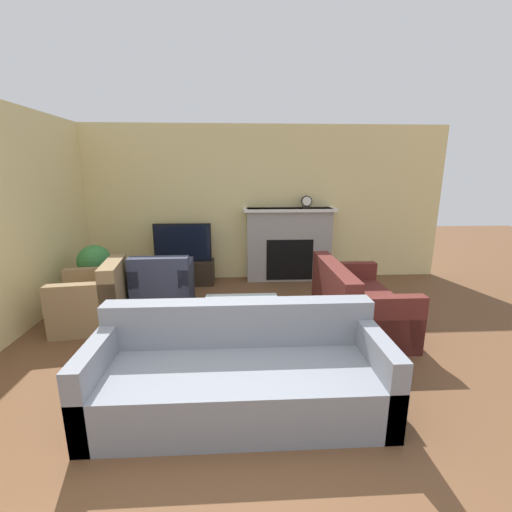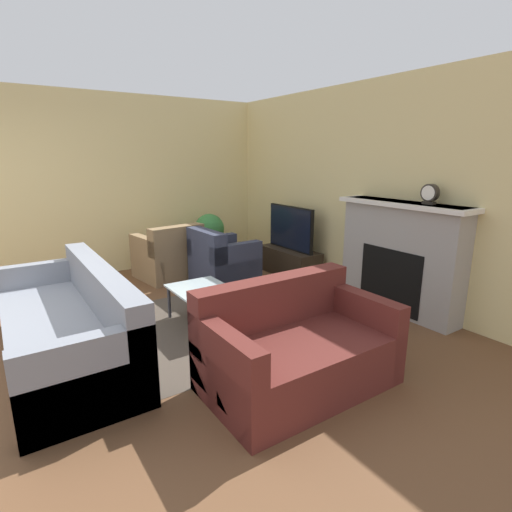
# 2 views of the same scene
# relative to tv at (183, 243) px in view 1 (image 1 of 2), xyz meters

# --- Properties ---
(ground_plane) EXTENTS (20.00, 20.00, 0.00)m
(ground_plane) POSITION_rel_tv_xyz_m (0.73, -4.02, -0.73)
(ground_plane) COLOR brown
(wall_back) EXTENTS (7.80, 0.06, 2.70)m
(wall_back) POSITION_rel_tv_xyz_m (0.73, 0.33, 0.62)
(wall_back) COLOR beige
(wall_back) RESTS_ON ground_plane
(wall_left) EXTENTS (0.06, 7.31, 2.70)m
(wall_left) POSITION_rel_tv_xyz_m (-1.70, -1.86, 0.62)
(wall_left) COLOR beige
(wall_left) RESTS_ON ground_plane
(area_rug) EXTENTS (2.10, 1.79, 0.00)m
(area_rug) POSITION_rel_tv_xyz_m (0.98, -2.01, -0.73)
(area_rug) COLOR #4C4238
(area_rug) RESTS_ON ground_plane
(fireplace) EXTENTS (1.61, 0.37, 1.29)m
(fireplace) POSITION_rel_tv_xyz_m (1.85, 0.14, -0.06)
(fireplace) COLOR #9E9993
(fireplace) RESTS_ON ground_plane
(tv_stand) EXTENTS (1.03, 0.43, 0.40)m
(tv_stand) POSITION_rel_tv_xyz_m (0.00, 0.00, -0.53)
(tv_stand) COLOR #2D2319
(tv_stand) RESTS_ON ground_plane
(tv) EXTENTS (0.97, 0.06, 0.66)m
(tv) POSITION_rel_tv_xyz_m (0.00, 0.00, 0.00)
(tv) COLOR black
(tv) RESTS_ON tv_stand
(couch_sectional) EXTENTS (2.35, 0.91, 0.82)m
(couch_sectional) POSITION_rel_tv_xyz_m (0.95, -3.29, -0.44)
(couch_sectional) COLOR gray
(couch_sectional) RESTS_ON ground_plane
(couch_loveseat) EXTENTS (0.89, 1.48, 0.82)m
(couch_loveseat) POSITION_rel_tv_xyz_m (2.41, -1.86, -0.44)
(couch_loveseat) COLOR #5B231E
(couch_loveseat) RESTS_ON ground_plane
(armchair_by_window) EXTENTS (0.90, 0.92, 0.82)m
(armchair_by_window) POSITION_rel_tv_xyz_m (-0.89, -1.61, -0.43)
(armchair_by_window) COLOR #8C704C
(armchair_by_window) RESTS_ON ground_plane
(armchair_accent) EXTENTS (0.81, 0.78, 0.82)m
(armchair_accent) POSITION_rel_tv_xyz_m (-0.11, -1.13, -0.43)
(armchair_accent) COLOR #33384C
(armchair_accent) RESTS_ON ground_plane
(coffee_table) EXTENTS (0.90, 0.59, 0.39)m
(coffee_table) POSITION_rel_tv_xyz_m (0.98, -1.94, -0.38)
(coffee_table) COLOR #333338
(coffee_table) RESTS_ON ground_plane
(potted_plant) EXTENTS (0.49, 0.49, 0.86)m
(potted_plant) POSITION_rel_tv_xyz_m (-1.18, -0.77, -0.17)
(potted_plant) COLOR beige
(potted_plant) RESTS_ON ground_plane
(mantel_clock) EXTENTS (0.19, 0.07, 0.22)m
(mantel_clock) POSITION_rel_tv_xyz_m (2.15, 0.14, 0.67)
(mantel_clock) COLOR #28231E
(mantel_clock) RESTS_ON fireplace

